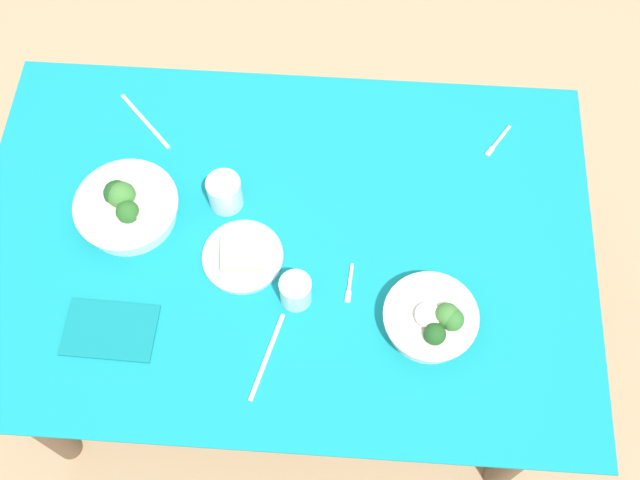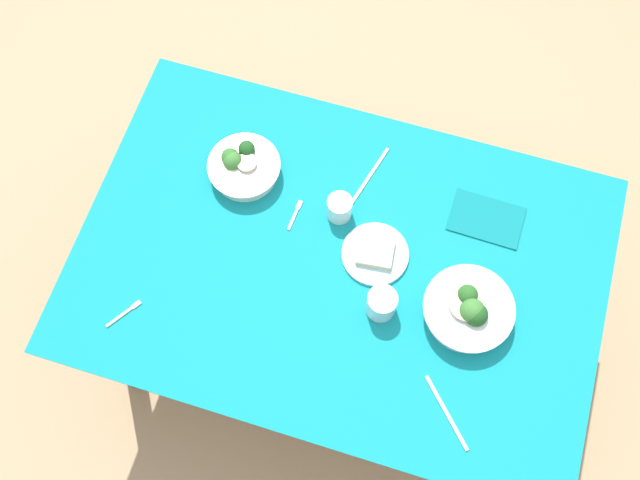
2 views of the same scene
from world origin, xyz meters
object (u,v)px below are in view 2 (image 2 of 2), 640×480
(broccoli_bowl_near, at_px, (468,310))
(table_knife_left, at_px, (370,175))
(table_knife_right, at_px, (446,413))
(napkin_folded_upper, at_px, (486,219))
(broccoli_bowl_far, at_px, (243,166))
(water_glass_center, at_px, (340,208))
(bread_side_plate, at_px, (375,254))
(fork_by_far_bowl, at_px, (295,214))
(water_glass_side, at_px, (382,304))
(fork_by_near_bowl, at_px, (125,313))

(broccoli_bowl_near, height_order, table_knife_left, broccoli_bowl_near)
(table_knife_right, height_order, napkin_folded_upper, napkin_folded_upper)
(broccoli_bowl_far, distance_m, water_glass_center, 0.31)
(water_glass_center, distance_m, napkin_folded_upper, 0.43)
(broccoli_bowl_near, height_order, bread_side_plate, broccoli_bowl_near)
(fork_by_far_bowl, height_order, table_knife_left, same)
(broccoli_bowl_far, bearing_deg, water_glass_side, -30.05)
(fork_by_near_bowl, bearing_deg, table_knife_right, -56.76)
(broccoli_bowl_near, bearing_deg, table_knife_right, -87.70)
(broccoli_bowl_far, relative_size, bread_side_plate, 1.11)
(fork_by_far_bowl, bearing_deg, fork_by_near_bowl, 143.79)
(table_knife_right, bearing_deg, table_knife_left, -11.78)
(napkin_folded_upper, bearing_deg, table_knife_right, -88.23)
(water_glass_center, xyz_separation_m, table_knife_left, (0.05, 0.15, -0.04))
(napkin_folded_upper, bearing_deg, table_knife_left, 173.86)
(broccoli_bowl_far, distance_m, table_knife_right, 0.90)
(broccoli_bowl_far, height_order, table_knife_right, broccoli_bowl_far)
(broccoli_bowl_far, bearing_deg, water_glass_center, -8.67)
(bread_side_plate, relative_size, napkin_folded_upper, 0.93)
(broccoli_bowl_far, bearing_deg, broccoli_bowl_near, -17.98)
(table_knife_left, bearing_deg, table_knife_right, -133.47)
(broccoli_bowl_far, xyz_separation_m, broccoli_bowl_near, (0.73, -0.24, 0.01))
(fork_by_near_bowl, height_order, napkin_folded_upper, napkin_folded_upper)
(water_glass_center, relative_size, table_knife_left, 0.38)
(table_knife_left, bearing_deg, water_glass_center, 174.88)
(water_glass_side, distance_m, napkin_folded_upper, 0.42)
(water_glass_center, distance_m, water_glass_side, 0.31)
(broccoli_bowl_near, relative_size, fork_by_far_bowl, 2.51)
(bread_side_plate, relative_size, fork_by_far_bowl, 1.93)
(bread_side_plate, distance_m, fork_by_far_bowl, 0.26)
(fork_by_near_bowl, bearing_deg, bread_side_plate, -25.48)
(fork_by_near_bowl, relative_size, napkin_folded_upper, 0.48)
(bread_side_plate, bearing_deg, napkin_folded_upper, 35.71)
(broccoli_bowl_near, bearing_deg, water_glass_center, 155.69)
(water_glass_center, bearing_deg, broccoli_bowl_far, 171.33)
(broccoli_bowl_near, bearing_deg, table_knife_left, 137.54)
(water_glass_center, xyz_separation_m, table_knife_right, (0.43, -0.47, -0.04))
(bread_side_plate, bearing_deg, broccoli_bowl_near, -18.56)
(water_glass_side, bearing_deg, broccoli_bowl_far, 149.95)
(broccoli_bowl_far, bearing_deg, bread_side_plate, -17.61)
(bread_side_plate, distance_m, fork_by_near_bowl, 0.71)
(broccoli_bowl_far, distance_m, napkin_folded_upper, 0.73)
(table_knife_right, bearing_deg, fork_by_far_bowl, 8.81)
(fork_by_far_bowl, distance_m, table_knife_right, 0.70)
(broccoli_bowl_far, xyz_separation_m, table_knife_right, (0.74, -0.51, -0.03))
(table_knife_left, distance_m, table_knife_right, 0.72)
(fork_by_far_bowl, bearing_deg, broccoli_bowl_near, -101.46)
(broccoli_bowl_near, xyz_separation_m, water_glass_center, (-0.42, 0.19, -0.00))
(napkin_folded_upper, bearing_deg, bread_side_plate, -144.29)
(fork_by_far_bowl, xyz_separation_m, table_knife_left, (0.17, 0.18, -0.00))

